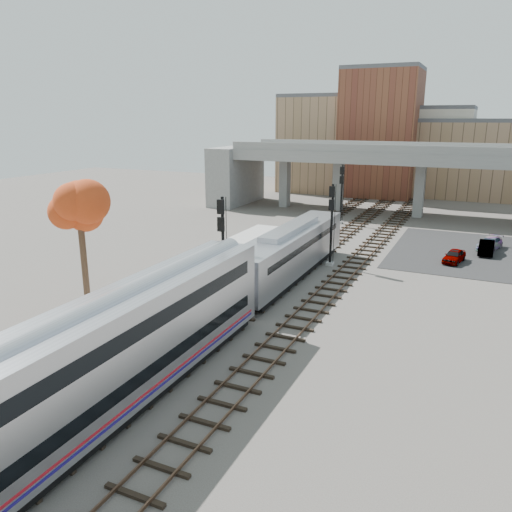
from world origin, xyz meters
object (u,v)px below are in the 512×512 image
Objects in this scene: signal_mast_near at (223,251)px; signal_mast_far at (341,195)px; tree at (79,211)px; signal_mast_mid at (331,226)px; coach at (94,366)px; car_c at (490,243)px; locomotive at (290,251)px; car_b at (486,247)px; car_a at (454,256)px.

signal_mast_near reaches higher than signal_mast_far.
signal_mast_mid is at bearing 52.00° from tree.
coach is 6.14× the size of car_c.
coach is (-0.00, -22.61, 0.52)m from locomotive.
car_b is (25.35, 26.36, -6.01)m from tree.
car_a is (14.07, -12.54, -2.96)m from signal_mast_far.
car_a is at bearing 40.77° from locomotive.
coach is 15.23m from signal_mast_near.
signal_mast_mid is 20.98m from tree.
coach is 2.77× the size of tree.
signal_mast_far is 35.72m from tree.
locomotive reaches higher than car_c.
signal_mast_mid is 0.80× the size of tree.
locomotive is 4.68× the size of car_c.
tree is at bearing -132.42° from car_b.
signal_mast_far is at bearing 75.88° from tree.
signal_mast_near is 1.05× the size of signal_mast_mid.
signal_mast_far is at bearing 150.38° from car_a.
signal_mast_mid is (4.10, 12.27, -0.24)m from signal_mast_near.
car_a is at bearing 44.00° from tree.
signal_mast_far reaches higher than car_c.
signal_mast_far is (-2.10, 45.47, 0.79)m from coach.
car_c is (14.87, 16.86, -1.65)m from locomotive.
car_c is at bearing 69.36° from coach.
tree reaches higher than signal_mast_mid.
coach is 3.48× the size of signal_mast_far.
signal_mast_far is at bearing 155.41° from car_b.
signal_mast_near is 1.06× the size of signal_mast_far.
tree is 37.06m from car_b.
locomotive is 20.77m from car_b.
car_c is at bearing -19.49° from signal_mast_far.
signal_mast_mid reaches higher than locomotive.
coach is at bearing -93.99° from car_c.
tree is at bearing -123.92° from car_a.
coach is at bearing -109.86° from car_b.
locomotive is 2.63× the size of signal_mast_mid.
signal_mast_mid reaches higher than signal_mast_far.
car_b is (16.67, -8.16, -2.91)m from signal_mast_far.
locomotive is at bearing 47.21° from tree.
signal_mast_near is (-2.10, -7.56, 1.60)m from locomotive.
signal_mast_mid is (2.00, 4.71, 1.36)m from locomotive.
signal_mast_far is 19.08m from car_a.
tree reaches higher than coach.
signal_mast_mid reaches higher than car_b.
signal_mast_near is 1.87× the size of car_c.
car_c is (16.97, 24.42, -3.25)m from signal_mast_near.
coach is 27.40m from signal_mast_mid.
car_c is (25.65, 28.51, -6.06)m from tree.
tree is at bearing 134.54° from coach.
locomotive is at bearing -84.75° from signal_mast_far.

